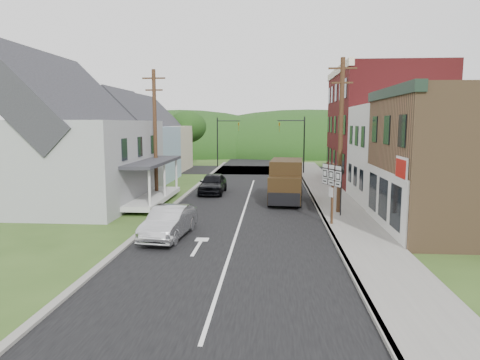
% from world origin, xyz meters
% --- Properties ---
extents(ground, '(120.00, 120.00, 0.00)m').
position_xyz_m(ground, '(0.00, 0.00, 0.00)').
color(ground, '#2D4719').
rests_on(ground, ground).
extents(road, '(9.00, 90.00, 0.02)m').
position_xyz_m(road, '(0.00, 10.00, 0.00)').
color(road, black).
rests_on(road, ground).
extents(cross_road, '(60.00, 9.00, 0.02)m').
position_xyz_m(cross_road, '(0.00, 27.00, 0.00)').
color(cross_road, black).
rests_on(cross_road, ground).
extents(sidewalk_right, '(2.80, 55.00, 0.15)m').
position_xyz_m(sidewalk_right, '(5.90, 8.00, 0.07)').
color(sidewalk_right, slate).
rests_on(sidewalk_right, ground).
extents(curb_right, '(0.20, 55.00, 0.15)m').
position_xyz_m(curb_right, '(4.55, 8.00, 0.07)').
color(curb_right, slate).
rests_on(curb_right, ground).
extents(curb_left, '(0.30, 55.00, 0.12)m').
position_xyz_m(curb_left, '(-4.65, 8.00, 0.06)').
color(curb_left, slate).
rests_on(curb_left, ground).
extents(storefront_tan, '(8.00, 8.00, 7.00)m').
position_xyz_m(storefront_tan, '(11.30, 0.00, 3.50)').
color(storefront_tan, brown).
rests_on(storefront_tan, ground).
extents(storefront_white, '(8.00, 7.00, 6.50)m').
position_xyz_m(storefront_white, '(11.30, 7.50, 3.25)').
color(storefront_white, silver).
rests_on(storefront_white, ground).
extents(storefront_red, '(8.00, 12.00, 10.00)m').
position_xyz_m(storefront_red, '(11.30, 17.00, 5.00)').
color(storefront_red, maroon).
rests_on(storefront_red, ground).
extents(house_gray, '(10.20, 12.24, 8.35)m').
position_xyz_m(house_gray, '(-12.00, 6.00, 4.23)').
color(house_gray, '#949599').
rests_on(house_gray, ground).
extents(house_blue, '(7.14, 8.16, 7.28)m').
position_xyz_m(house_blue, '(-11.00, 17.00, 3.69)').
color(house_blue, '#8DAEC1').
rests_on(house_blue, ground).
extents(house_cream, '(7.14, 8.16, 7.28)m').
position_xyz_m(house_cream, '(-11.50, 26.00, 3.69)').
color(house_cream, '#C2B896').
rests_on(house_cream, ground).
extents(utility_pole_right, '(1.60, 0.26, 9.00)m').
position_xyz_m(utility_pole_right, '(5.60, 3.50, 4.66)').
color(utility_pole_right, '#472D19').
rests_on(utility_pole_right, ground).
extents(utility_pole_left, '(1.60, 0.26, 9.00)m').
position_xyz_m(utility_pole_left, '(-6.50, 8.00, 4.66)').
color(utility_pole_left, '#472D19').
rests_on(utility_pole_left, ground).
extents(traffic_signal_right, '(2.87, 0.20, 6.00)m').
position_xyz_m(traffic_signal_right, '(4.30, 23.50, 3.76)').
color(traffic_signal_right, black).
rests_on(traffic_signal_right, ground).
extents(traffic_signal_left, '(2.87, 0.20, 6.00)m').
position_xyz_m(traffic_signal_left, '(-4.30, 30.50, 3.76)').
color(traffic_signal_left, black).
rests_on(traffic_signal_left, ground).
extents(tree_left_b, '(4.80, 4.80, 6.94)m').
position_xyz_m(tree_left_b, '(-17.00, 12.00, 4.88)').
color(tree_left_b, '#382616').
rests_on(tree_left_b, ground).
extents(tree_left_c, '(5.80, 5.80, 8.41)m').
position_xyz_m(tree_left_c, '(-19.00, 20.00, 5.94)').
color(tree_left_c, '#382616').
rests_on(tree_left_c, ground).
extents(tree_left_d, '(4.80, 4.80, 6.94)m').
position_xyz_m(tree_left_d, '(-9.00, 32.00, 4.88)').
color(tree_left_d, '#382616').
rests_on(tree_left_d, ground).
extents(forested_ridge, '(90.00, 30.00, 16.00)m').
position_xyz_m(forested_ridge, '(0.00, 55.00, 0.00)').
color(forested_ridge, '#16330F').
rests_on(forested_ridge, ground).
extents(silver_sedan, '(1.95, 4.55, 1.46)m').
position_xyz_m(silver_sedan, '(-3.09, -2.32, 0.73)').
color(silver_sedan, '#B7B8BC').
rests_on(silver_sedan, ground).
extents(dark_sedan, '(1.86, 4.51, 1.53)m').
position_xyz_m(dark_sedan, '(-2.80, 10.41, 0.77)').
color(dark_sedan, black).
rests_on(dark_sedan, ground).
extents(delivery_van, '(2.48, 5.28, 2.87)m').
position_xyz_m(delivery_van, '(2.65, 7.10, 1.45)').
color(delivery_van, black).
rests_on(delivery_van, ground).
extents(route_sign_cluster, '(0.77, 1.68, 3.15)m').
position_xyz_m(route_sign_cluster, '(4.76, 0.45, 2.19)').
color(route_sign_cluster, '#472D19').
rests_on(route_sign_cluster, sidewalk_right).
extents(warning_sign, '(0.34, 0.74, 2.90)m').
position_xyz_m(warning_sign, '(5.54, 2.55, 2.00)').
color(warning_sign, black).
rests_on(warning_sign, sidewalk_right).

